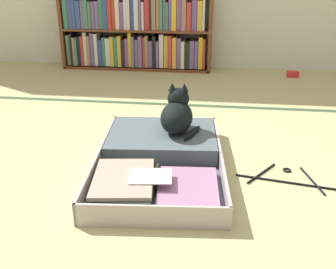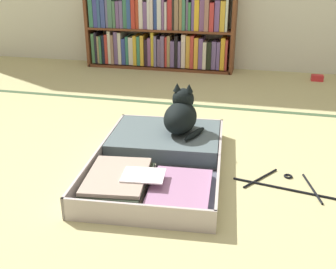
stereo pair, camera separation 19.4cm
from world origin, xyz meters
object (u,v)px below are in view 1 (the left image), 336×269
object	(u,v)px
clothes_hanger	(286,178)
small_red_pouch	(293,74)
open_suitcase	(159,156)
black_cat	(177,114)
bookshelf	(135,32)

from	to	relation	value
clothes_hanger	small_red_pouch	distance (m)	1.96
open_suitcase	black_cat	world-z (taller)	black_cat
bookshelf	clothes_hanger	world-z (taller)	bookshelf
black_cat	clothes_hanger	size ratio (longest dim) A/B	0.62
open_suitcase	black_cat	bearing A→B (deg)	71.73
small_red_pouch	clothes_hanger	bearing A→B (deg)	-99.52
open_suitcase	clothes_hanger	xyz separation A→B (m)	(0.62, -0.08, -0.04)
bookshelf	open_suitcase	xyz separation A→B (m)	(0.52, -1.99, -0.31)
open_suitcase	clothes_hanger	world-z (taller)	open_suitcase
clothes_hanger	bookshelf	bearing A→B (deg)	118.86
bookshelf	black_cat	distance (m)	1.88
bookshelf	clothes_hanger	distance (m)	2.39
black_cat	small_red_pouch	xyz separation A→B (m)	(0.87, 1.64, -0.17)
clothes_hanger	black_cat	bearing A→B (deg)	152.14
open_suitcase	small_red_pouch	bearing A→B (deg)	63.04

